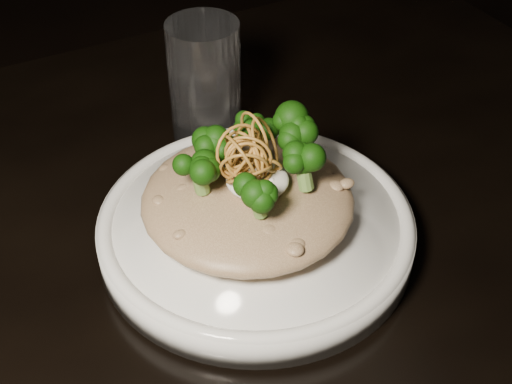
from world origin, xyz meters
TOP-DOWN VIEW (x-y plane):
  - table at (0.00, 0.00)m, footprint 1.10×0.80m
  - plate at (0.08, 0.01)m, footprint 0.26×0.26m
  - risotto at (0.08, 0.01)m, footprint 0.17×0.17m
  - broccoli at (0.09, 0.01)m, footprint 0.12×0.12m
  - cheese at (0.08, 0.00)m, footprint 0.05×0.05m
  - shallots at (0.08, 0.01)m, footprint 0.06×0.06m
  - drinking_glass at (0.11, 0.17)m, footprint 0.08×0.08m

SIDE VIEW (x-z plane):
  - table at x=0.00m, z-range 0.29..1.04m
  - plate at x=0.08m, z-range 0.75..0.78m
  - risotto at x=0.08m, z-range 0.78..0.82m
  - drinking_glass at x=0.11m, z-range 0.75..0.87m
  - cheese at x=0.08m, z-range 0.82..0.83m
  - broccoli at x=0.09m, z-range 0.82..0.86m
  - shallots at x=0.08m, z-range 0.83..0.86m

